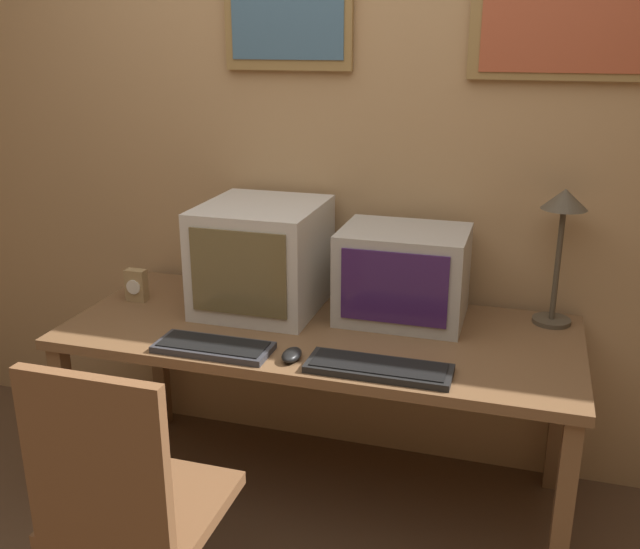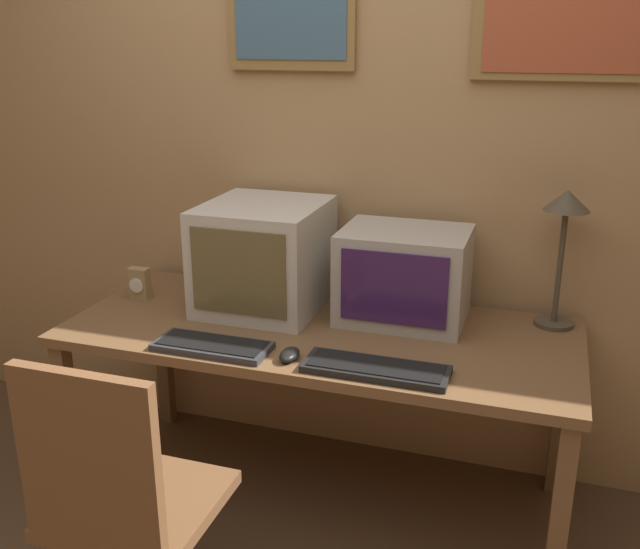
{
  "view_description": "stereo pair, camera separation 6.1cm",
  "coord_description": "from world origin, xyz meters",
  "px_view_note": "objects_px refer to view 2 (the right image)",
  "views": [
    {
      "loc": [
        0.68,
        -1.3,
        1.71
      ],
      "look_at": [
        0.0,
        0.96,
        0.92
      ],
      "focal_mm": 40.0,
      "sensor_mm": 36.0,
      "label": 1
    },
    {
      "loc": [
        0.74,
        -1.28,
        1.71
      ],
      "look_at": [
        0.0,
        0.96,
        0.92
      ],
      "focal_mm": 40.0,
      "sensor_mm": 36.0,
      "label": 2
    }
  ],
  "objects_px": {
    "keyboard_side": "(376,369)",
    "desk_lamp": "(565,223)",
    "keyboard_main": "(212,346)",
    "monitor_left": "(264,256)",
    "mouse_near_keyboard": "(290,355)",
    "office_chair": "(129,530)",
    "desk_clock": "(139,284)",
    "monitor_right": "(404,275)"
  },
  "relations": [
    {
      "from": "desk_clock",
      "to": "desk_lamp",
      "type": "height_order",
      "value": "desk_lamp"
    },
    {
      "from": "monitor_left",
      "to": "monitor_right",
      "type": "relative_size",
      "value": 1.06
    },
    {
      "from": "mouse_near_keyboard",
      "to": "keyboard_main",
      "type": "bearing_deg",
      "value": -178.76
    },
    {
      "from": "mouse_near_keyboard",
      "to": "monitor_right",
      "type": "bearing_deg",
      "value": 59.71
    },
    {
      "from": "mouse_near_keyboard",
      "to": "desk_lamp",
      "type": "bearing_deg",
      "value": 35.29
    },
    {
      "from": "keyboard_main",
      "to": "keyboard_side",
      "type": "distance_m",
      "value": 0.56
    },
    {
      "from": "office_chair",
      "to": "monitor_right",
      "type": "bearing_deg",
      "value": 62.47
    },
    {
      "from": "monitor_right",
      "to": "desk_lamp",
      "type": "xyz_separation_m",
      "value": [
        0.53,
        0.1,
        0.21
      ]
    },
    {
      "from": "monitor_right",
      "to": "mouse_near_keyboard",
      "type": "height_order",
      "value": "monitor_right"
    },
    {
      "from": "monitor_right",
      "to": "desk_lamp",
      "type": "bearing_deg",
      "value": 11.07
    },
    {
      "from": "desk_clock",
      "to": "desk_lamp",
      "type": "relative_size",
      "value": 0.26
    },
    {
      "from": "desk_lamp",
      "to": "desk_clock",
      "type": "bearing_deg",
      "value": -171.63
    },
    {
      "from": "desk_clock",
      "to": "office_chair",
      "type": "xyz_separation_m",
      "value": [
        0.49,
        -0.91,
        -0.36
      ]
    },
    {
      "from": "monitor_left",
      "to": "monitor_right",
      "type": "xyz_separation_m",
      "value": [
        0.53,
        0.04,
        -0.03
      ]
    },
    {
      "from": "keyboard_main",
      "to": "office_chair",
      "type": "height_order",
      "value": "office_chair"
    },
    {
      "from": "mouse_near_keyboard",
      "to": "office_chair",
      "type": "relative_size",
      "value": 0.11
    },
    {
      "from": "monitor_left",
      "to": "mouse_near_keyboard",
      "type": "xyz_separation_m",
      "value": [
        0.26,
        -0.43,
        -0.18
      ]
    },
    {
      "from": "keyboard_side",
      "to": "desk_clock",
      "type": "relative_size",
      "value": 3.58
    },
    {
      "from": "monitor_left",
      "to": "desk_clock",
      "type": "relative_size",
      "value": 3.77
    },
    {
      "from": "monitor_right",
      "to": "keyboard_main",
      "type": "height_order",
      "value": "monitor_right"
    },
    {
      "from": "monitor_left",
      "to": "desk_lamp",
      "type": "relative_size",
      "value": 0.97
    },
    {
      "from": "desk_clock",
      "to": "office_chair",
      "type": "relative_size",
      "value": 0.13
    },
    {
      "from": "mouse_near_keyboard",
      "to": "office_chair",
      "type": "distance_m",
      "value": 0.7
    },
    {
      "from": "keyboard_main",
      "to": "desk_lamp",
      "type": "xyz_separation_m",
      "value": [
        1.08,
        0.57,
        0.37
      ]
    },
    {
      "from": "monitor_right",
      "to": "monitor_left",
      "type": "bearing_deg",
      "value": -175.94
    },
    {
      "from": "keyboard_main",
      "to": "mouse_near_keyboard",
      "type": "relative_size",
      "value": 3.74
    },
    {
      "from": "keyboard_main",
      "to": "office_chair",
      "type": "distance_m",
      "value": 0.64
    },
    {
      "from": "monitor_left",
      "to": "keyboard_main",
      "type": "height_order",
      "value": "monitor_left"
    },
    {
      "from": "desk_lamp",
      "to": "office_chair",
      "type": "relative_size",
      "value": 0.52
    },
    {
      "from": "keyboard_main",
      "to": "desk_lamp",
      "type": "bearing_deg",
      "value": 28.11
    },
    {
      "from": "keyboard_side",
      "to": "desk_lamp",
      "type": "distance_m",
      "value": 0.85
    },
    {
      "from": "desk_lamp",
      "to": "keyboard_main",
      "type": "bearing_deg",
      "value": -151.89
    },
    {
      "from": "monitor_right",
      "to": "mouse_near_keyboard",
      "type": "xyz_separation_m",
      "value": [
        -0.27,
        -0.46,
        -0.15
      ]
    },
    {
      "from": "desk_lamp",
      "to": "office_chair",
      "type": "xyz_separation_m",
      "value": [
        -1.07,
        -1.14,
        -0.68
      ]
    },
    {
      "from": "mouse_near_keyboard",
      "to": "keyboard_side",
      "type": "bearing_deg",
      "value": -0.42
    },
    {
      "from": "keyboard_main",
      "to": "monitor_right",
      "type": "bearing_deg",
      "value": 40.88
    },
    {
      "from": "monitor_left",
      "to": "desk_lamp",
      "type": "height_order",
      "value": "desk_lamp"
    },
    {
      "from": "mouse_near_keyboard",
      "to": "office_chair",
      "type": "bearing_deg",
      "value": -115.16
    },
    {
      "from": "monitor_right",
      "to": "office_chair",
      "type": "bearing_deg",
      "value": -117.53
    },
    {
      "from": "keyboard_main",
      "to": "monitor_left",
      "type": "bearing_deg",
      "value": 88.36
    },
    {
      "from": "mouse_near_keyboard",
      "to": "desk_clock",
      "type": "xyz_separation_m",
      "value": [
        -0.76,
        0.34,
        0.05
      ]
    },
    {
      "from": "keyboard_main",
      "to": "keyboard_side",
      "type": "xyz_separation_m",
      "value": [
        0.56,
        0.0,
        0.0
      ]
    }
  ]
}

